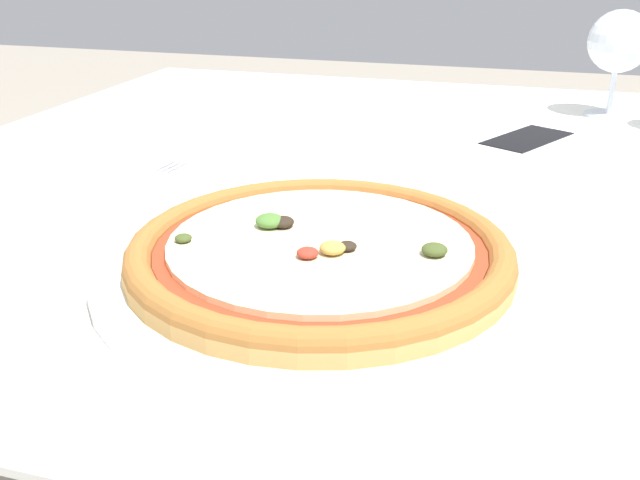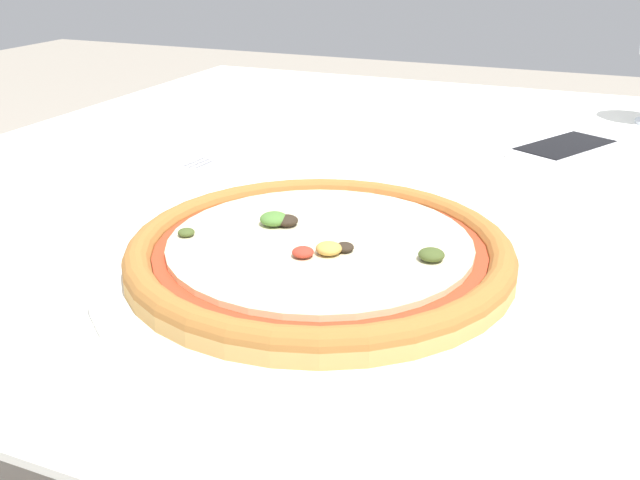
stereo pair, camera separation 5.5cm
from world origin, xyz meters
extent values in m
cube|color=brown|center=(0.00, 0.00, 0.69)|extent=(1.05, 0.98, 0.04)
cube|color=silver|center=(0.00, 0.00, 0.71)|extent=(1.15, 1.08, 0.01)
cylinder|color=brown|center=(-0.46, 0.43, 0.34)|extent=(0.06, 0.06, 0.68)
cylinder|color=white|center=(-0.01, -0.28, 0.72)|extent=(0.35, 0.35, 0.01)
cylinder|color=tan|center=(-0.01, -0.28, 0.73)|extent=(0.30, 0.30, 0.01)
torus|color=#A3662D|center=(-0.01, -0.28, 0.74)|extent=(0.30, 0.30, 0.02)
cylinder|color=#BC381E|center=(-0.01, -0.28, 0.74)|extent=(0.26, 0.26, 0.00)
cylinder|color=beige|center=(-0.01, -0.28, 0.74)|extent=(0.24, 0.24, 0.00)
ellipsoid|color=#425123|center=(0.08, -0.29, 0.75)|extent=(0.02, 0.02, 0.01)
ellipsoid|color=#2D2319|center=(0.01, -0.29, 0.75)|extent=(0.01, 0.01, 0.01)
ellipsoid|color=#2D2319|center=(-0.05, -0.26, 0.75)|extent=(0.02, 0.02, 0.01)
ellipsoid|color=#A83323|center=(-0.01, -0.32, 0.75)|extent=(0.02, 0.02, 0.01)
ellipsoid|color=#BC9342|center=(0.01, -0.30, 0.75)|extent=(0.02, 0.02, 0.01)
ellipsoid|color=#425123|center=(-0.11, -0.32, 0.75)|extent=(0.01, 0.01, 0.01)
ellipsoid|color=#4C7A33|center=(-0.06, -0.27, 0.75)|extent=(0.02, 0.02, 0.01)
cube|color=silver|center=(-0.26, -0.16, 0.72)|extent=(0.03, 0.11, 0.00)
cube|color=silver|center=(-0.25, -0.10, 0.72)|extent=(0.03, 0.02, 0.00)
cube|color=silver|center=(-0.26, -0.07, 0.72)|extent=(0.01, 0.05, 0.00)
cube|color=silver|center=(-0.25, -0.07, 0.72)|extent=(0.01, 0.05, 0.00)
cube|color=silver|center=(-0.24, -0.07, 0.72)|extent=(0.01, 0.05, 0.00)
cube|color=silver|center=(-0.24, -0.07, 0.72)|extent=(0.01, 0.05, 0.00)
cube|color=white|center=(0.14, 0.15, 0.72)|extent=(0.13, 0.16, 0.01)
cube|color=black|center=(0.14, 0.15, 0.73)|extent=(0.12, 0.14, 0.00)
camera|label=1|loc=(0.13, -0.77, 0.97)|focal=40.00mm
camera|label=2|loc=(0.19, -0.75, 0.97)|focal=40.00mm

